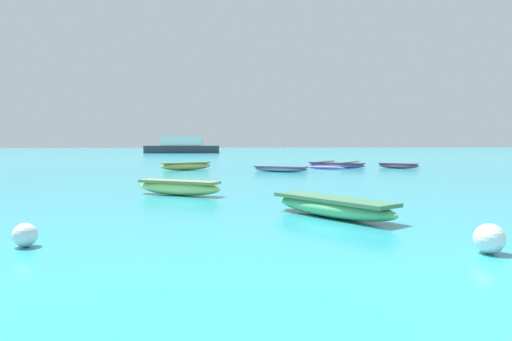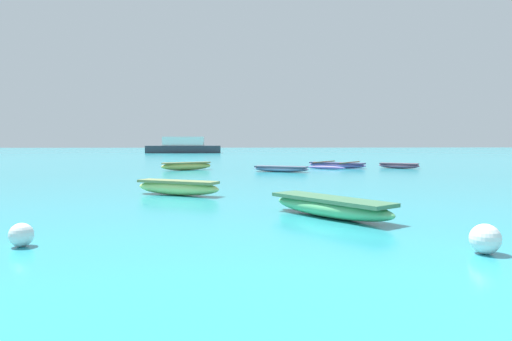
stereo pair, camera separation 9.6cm
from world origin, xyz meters
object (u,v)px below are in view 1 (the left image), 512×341
(moored_boat_3, at_px, (281,169))
(mooring_buoy_0, at_px, (489,239))
(moored_boat_4, at_px, (332,206))
(distant_ferry, at_px, (182,146))
(moored_boat_5, at_px, (186,166))
(mooring_buoy_1, at_px, (25,235))
(moored_boat_2, at_px, (398,165))
(moored_boat_0, at_px, (336,165))
(moored_boat_1, at_px, (179,187))

(moored_boat_3, distance_m, mooring_buoy_0, 18.00)
(moored_boat_4, height_order, distant_ferry, distant_ferry)
(moored_boat_5, xyz_separation_m, mooring_buoy_1, (-0.67, -18.85, -0.07))
(moored_boat_3, bearing_deg, mooring_buoy_0, -62.25)
(moored_boat_3, height_order, distant_ferry, distant_ferry)
(moored_boat_2, bearing_deg, mooring_buoy_0, -74.16)
(moored_boat_0, height_order, mooring_buoy_1, moored_boat_0)
(moored_boat_1, relative_size, distant_ferry, 0.27)
(moored_boat_2, height_order, distant_ferry, distant_ferry)
(moored_boat_2, distance_m, mooring_buoy_0, 21.73)
(mooring_buoy_0, relative_size, distant_ferry, 0.04)
(moored_boat_2, bearing_deg, distant_ferry, 147.37)
(moored_boat_3, bearing_deg, moored_boat_2, 44.77)
(moored_boat_2, height_order, moored_boat_3, moored_boat_2)
(moored_boat_4, bearing_deg, distant_ferry, 153.94)
(moored_boat_1, relative_size, mooring_buoy_0, 6.36)
(moored_boat_4, height_order, mooring_buoy_1, moored_boat_4)
(moored_boat_1, bearing_deg, mooring_buoy_1, -76.83)
(moored_boat_0, xyz_separation_m, mooring_buoy_1, (-9.72, -20.60, 0.00))
(moored_boat_2, relative_size, mooring_buoy_1, 6.48)
(moored_boat_1, height_order, moored_boat_3, moored_boat_1)
(moored_boat_5, distance_m, mooring_buoy_0, 20.63)
(moored_boat_3, xyz_separation_m, moored_boat_4, (-0.51, -14.68, 0.06))
(moored_boat_1, distance_m, moored_boat_5, 12.17)
(moored_boat_0, relative_size, moored_boat_4, 1.31)
(moored_boat_2, xyz_separation_m, mooring_buoy_0, (-6.44, -20.75, 0.04))
(distant_ferry, bearing_deg, moored_boat_0, -70.19)
(mooring_buoy_0, xyz_separation_m, distant_ferry, (-10.52, 58.34, 0.71))
(mooring_buoy_1, bearing_deg, moored_boat_0, 64.74)
(moored_boat_4, relative_size, moored_boat_5, 1.06)
(moored_boat_4, relative_size, distant_ferry, 0.30)
(moored_boat_4, bearing_deg, moored_boat_5, 160.73)
(mooring_buoy_1, bearing_deg, mooring_buoy_0, -6.70)
(moored_boat_4, xyz_separation_m, moored_boat_5, (-4.70, 16.36, 0.01))
(mooring_buoy_0, bearing_deg, mooring_buoy_1, 173.30)
(moored_boat_0, distance_m, mooring_buoy_0, 21.59)
(moored_boat_2, xyz_separation_m, distant_ferry, (-16.96, 37.58, 0.75))
(moored_boat_4, distance_m, mooring_buoy_1, 5.92)
(moored_boat_5, bearing_deg, moored_boat_1, -113.47)
(moored_boat_2, relative_size, distant_ferry, 0.23)
(moored_boat_1, distance_m, mooring_buoy_0, 9.22)
(moored_boat_1, relative_size, moored_boat_5, 0.96)
(moored_boat_4, xyz_separation_m, mooring_buoy_0, (1.56, -3.30, -0.02))
(moored_boat_4, xyz_separation_m, distant_ferry, (-8.96, 55.04, 0.69))
(moored_boat_1, distance_m, moored_boat_4, 5.66)
(mooring_buoy_0, xyz_separation_m, mooring_buoy_1, (-6.93, 0.81, -0.03))
(moored_boat_2, xyz_separation_m, moored_boat_4, (-8.00, -17.46, 0.06))
(moored_boat_1, relative_size, moored_boat_3, 0.89)
(moored_boat_0, relative_size, moored_boat_3, 1.30)
(mooring_buoy_0, bearing_deg, moored_boat_2, 72.75)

